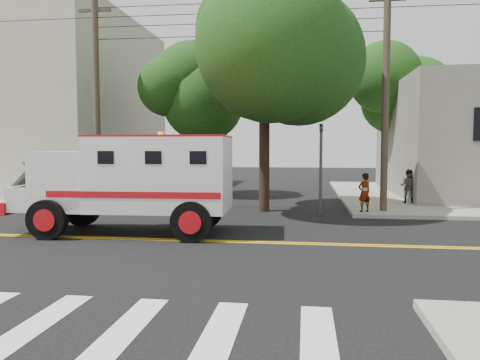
# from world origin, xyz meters

# --- Properties ---
(ground) EXTENTS (100.00, 100.00, 0.00)m
(ground) POSITION_xyz_m (0.00, 0.00, 0.00)
(ground) COLOR black
(ground) RESTS_ON ground
(sidewalk_nw) EXTENTS (17.00, 17.00, 0.15)m
(sidewalk_nw) POSITION_xyz_m (-13.50, 13.50, 0.07)
(sidewalk_nw) COLOR gray
(sidewalk_nw) RESTS_ON ground
(building_left) EXTENTS (16.00, 14.00, 10.00)m
(building_left) POSITION_xyz_m (-15.50, 15.00, 5.15)
(building_left) COLOR #B7AD96
(building_left) RESTS_ON sidewalk_nw
(utility_pole_left) EXTENTS (0.28, 0.28, 9.00)m
(utility_pole_left) POSITION_xyz_m (-5.60, 6.00, 4.50)
(utility_pole_left) COLOR #382D23
(utility_pole_left) RESTS_ON ground
(utility_pole_right) EXTENTS (0.28, 0.28, 9.00)m
(utility_pole_right) POSITION_xyz_m (6.30, 6.20, 4.50)
(utility_pole_right) COLOR #382D23
(utility_pole_right) RESTS_ON ground
(tree_main) EXTENTS (6.08, 5.70, 9.85)m
(tree_main) POSITION_xyz_m (1.94, 6.21, 7.20)
(tree_main) COLOR black
(tree_main) RESTS_ON ground
(tree_left) EXTENTS (4.48, 4.20, 7.70)m
(tree_left) POSITION_xyz_m (-2.68, 11.79, 5.73)
(tree_left) COLOR black
(tree_left) RESTS_ON ground
(tree_right) EXTENTS (4.80, 4.50, 8.20)m
(tree_right) POSITION_xyz_m (8.84, 15.77, 6.09)
(tree_right) COLOR black
(tree_right) RESTS_ON ground
(traffic_signal) EXTENTS (0.15, 0.18, 3.60)m
(traffic_signal) POSITION_xyz_m (3.80, 5.60, 2.23)
(traffic_signal) COLOR #3F3F42
(traffic_signal) RESTS_ON ground
(accessibility_sign) EXTENTS (0.45, 0.10, 2.02)m
(accessibility_sign) POSITION_xyz_m (-6.20, 6.17, 1.37)
(accessibility_sign) COLOR #3F3F42
(accessibility_sign) RESTS_ON ground
(palm_planter) EXTENTS (3.52, 2.63, 2.36)m
(palm_planter) POSITION_xyz_m (-7.44, 6.62, 1.65)
(palm_planter) COLOR #1E3314
(palm_planter) RESTS_ON sidewalk_nw
(armored_truck) EXTENTS (6.77, 2.96, 3.04)m
(armored_truck) POSITION_xyz_m (-2.06, 0.88, 1.73)
(armored_truck) COLOR silver
(armored_truck) RESTS_ON ground
(pedestrian_a) EXTENTS (0.67, 0.60, 1.53)m
(pedestrian_a) POSITION_xyz_m (5.50, 5.74, 0.91)
(pedestrian_a) COLOR gray
(pedestrian_a) RESTS_ON sidewalk_ne
(pedestrian_b) EXTENTS (0.94, 0.87, 1.54)m
(pedestrian_b) POSITION_xyz_m (7.85, 9.07, 0.92)
(pedestrian_b) COLOR gray
(pedestrian_b) RESTS_ON sidewalk_ne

